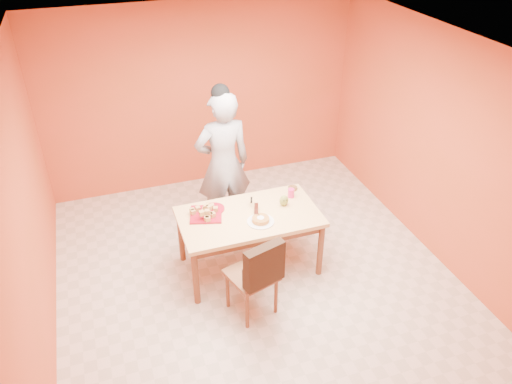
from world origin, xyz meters
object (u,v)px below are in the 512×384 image
object	(u,v)px
egg_ornament	(284,201)
magenta_glass	(291,193)
dining_chair	(252,274)
sponge_cake	(261,220)
dining_table	(249,222)
checker_tin	(293,188)
red_dinner_plate	(214,209)
pastry_platter	(206,214)
person	(223,164)

from	to	relation	value
egg_ornament	magenta_glass	bearing A→B (deg)	56.68
dining_chair	sponge_cake	world-z (taller)	dining_chair
dining_table	sponge_cake	bearing A→B (deg)	-65.28
egg_ornament	checker_tin	distance (m)	0.38
red_dinner_plate	sponge_cake	xyz separation A→B (m)	(0.43, -0.41, 0.03)
red_dinner_plate	checker_tin	size ratio (longest dim) A/B	2.20
pastry_platter	magenta_glass	xyz separation A→B (m)	(1.06, 0.04, 0.04)
person	magenta_glass	size ratio (longest dim) A/B	17.72
person	checker_tin	world-z (taller)	person
pastry_platter	magenta_glass	distance (m)	1.06
dining_chair	egg_ornament	size ratio (longest dim) A/B	7.41
red_dinner_plate	checker_tin	xyz separation A→B (m)	(1.03, 0.11, 0.01)
egg_ornament	pastry_platter	bearing A→B (deg)	-173.51
pastry_platter	checker_tin	xyz separation A→B (m)	(1.14, 0.19, 0.01)
pastry_platter	sponge_cake	size ratio (longest dim) A/B	1.82
dining_chair	magenta_glass	bearing A→B (deg)	32.01
pastry_platter	magenta_glass	bearing A→B (deg)	2.18
dining_table	egg_ornament	bearing A→B (deg)	6.97
dining_table	checker_tin	bearing A→B (deg)	27.24
person	magenta_glass	world-z (taller)	person
dining_table	egg_ornament	size ratio (longest dim) A/B	11.72
pastry_platter	magenta_glass	world-z (taller)	magenta_glass
pastry_platter	checker_tin	size ratio (longest dim) A/B	3.17
dining_chair	checker_tin	distance (m)	1.40
dining_chair	person	size ratio (longest dim) A/B	0.52
dining_table	dining_chair	world-z (taller)	dining_chair
dining_chair	pastry_platter	xyz separation A→B (m)	(-0.26, 0.86, 0.25)
pastry_platter	egg_ornament	bearing A→B (deg)	-6.45
dining_table	egg_ornament	distance (m)	0.48
pastry_platter	red_dinner_plate	world-z (taller)	pastry_platter
person	magenta_glass	xyz separation A→B (m)	(0.65, -0.67, -0.16)
person	dining_table	bearing A→B (deg)	91.40
red_dinner_plate	sponge_cake	bearing A→B (deg)	-43.94
dining_table	red_dinner_plate	bearing A→B (deg)	145.30
dining_table	sponge_cake	size ratio (longest dim) A/B	8.23
dining_table	person	size ratio (longest dim) A/B	0.82
person	egg_ornament	xyz separation A→B (m)	(0.50, -0.81, -0.14)
person	sponge_cake	distance (m)	1.06
dining_table	checker_tin	distance (m)	0.77
dining_chair	magenta_glass	size ratio (longest dim) A/B	9.21
dining_chair	red_dinner_plate	xyz separation A→B (m)	(-0.15, 0.95, 0.24)
dining_chair	checker_tin	xyz separation A→B (m)	(0.88, 1.06, 0.25)
red_dinner_plate	magenta_glass	size ratio (longest dim) A/B	2.24
dining_chair	magenta_glass	distance (m)	1.24
sponge_cake	checker_tin	world-z (taller)	sponge_cake
dining_table	dining_chair	xyz separation A→B (m)	(-0.20, -0.71, -0.14)
person	sponge_cake	world-z (taller)	person
dining_chair	checker_tin	bearing A→B (deg)	33.55
sponge_cake	person	bearing A→B (deg)	97.38
red_dinner_plate	sponge_cake	distance (m)	0.59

